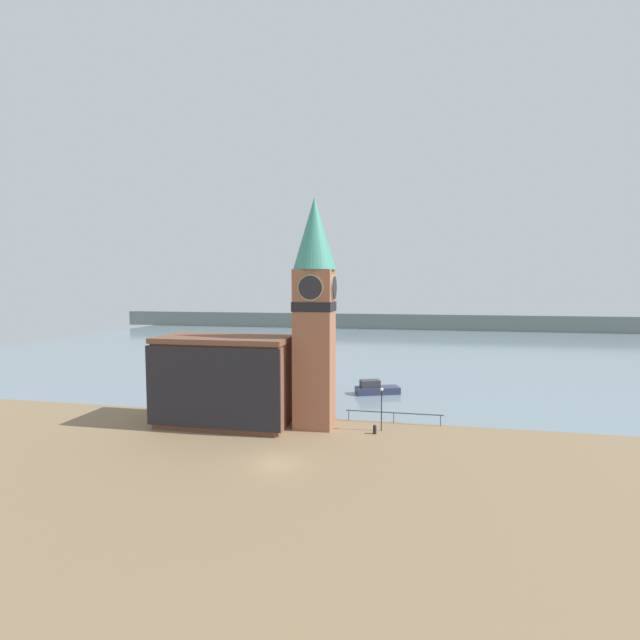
{
  "coord_description": "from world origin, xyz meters",
  "views": [
    {
      "loc": [
        9.36,
        -30.83,
        13.48
      ],
      "look_at": [
        1.99,
        7.06,
        10.6
      ],
      "focal_mm": 24.0,
      "sensor_mm": 36.0,
      "label": 1
    }
  ],
  "objects_px": {
    "pier_building": "(225,380)",
    "clock_tower": "(315,306)",
    "mooring_bollard_near": "(375,429)",
    "boat_near": "(376,389)",
    "lamp_post": "(382,401)"
  },
  "relations": [
    {
      "from": "clock_tower",
      "to": "pier_building",
      "type": "height_order",
      "value": "clock_tower"
    },
    {
      "from": "mooring_bollard_near",
      "to": "pier_building",
      "type": "bearing_deg",
      "value": 178.84
    },
    {
      "from": "pier_building",
      "to": "lamp_post",
      "type": "relative_size",
      "value": 3.19
    },
    {
      "from": "clock_tower",
      "to": "mooring_bollard_near",
      "type": "xyz_separation_m",
      "value": [
        5.95,
        -1.27,
        -11.28
      ]
    },
    {
      "from": "boat_near",
      "to": "mooring_bollard_near",
      "type": "relative_size",
      "value": 6.89
    },
    {
      "from": "boat_near",
      "to": "pier_building",
      "type": "bearing_deg",
      "value": -153.06
    },
    {
      "from": "clock_tower",
      "to": "lamp_post",
      "type": "distance_m",
      "value": 11.01
    },
    {
      "from": "clock_tower",
      "to": "lamp_post",
      "type": "bearing_deg",
      "value": -2.25
    },
    {
      "from": "clock_tower",
      "to": "mooring_bollard_near",
      "type": "relative_size",
      "value": 25.8
    },
    {
      "from": "clock_tower",
      "to": "pier_building",
      "type": "xyz_separation_m",
      "value": [
        -8.87,
        -0.97,
        -7.36
      ]
    },
    {
      "from": "lamp_post",
      "to": "pier_building",
      "type": "bearing_deg",
      "value": -177.36
    },
    {
      "from": "pier_building",
      "to": "clock_tower",
      "type": "bearing_deg",
      "value": 6.21
    },
    {
      "from": "pier_building",
      "to": "lamp_post",
      "type": "distance_m",
      "value": 15.48
    },
    {
      "from": "pier_building",
      "to": "boat_near",
      "type": "xyz_separation_m",
      "value": [
        13.96,
        14.87,
        -3.73
      ]
    },
    {
      "from": "clock_tower",
      "to": "boat_near",
      "type": "xyz_separation_m",
      "value": [
        5.09,
        13.91,
        -11.09
      ]
    }
  ]
}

